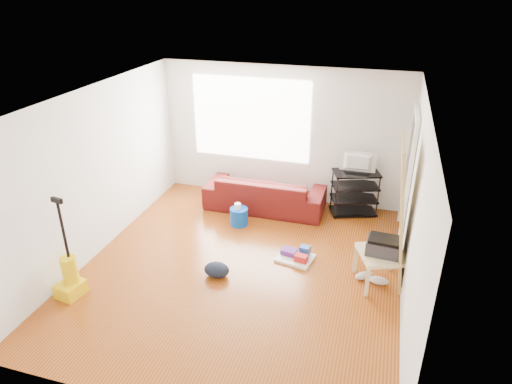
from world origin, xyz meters
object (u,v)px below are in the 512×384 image
(cleaning_tray, at_px, (296,256))
(vacuum, at_px, (70,277))
(sofa, at_px, (265,208))
(side_table, at_px, (382,257))
(backpack, at_px, (217,276))
(bucket, at_px, (239,224))
(tv_stand, at_px, (354,192))

(cleaning_tray, xyz_separation_m, vacuum, (-2.73, -1.66, 0.20))
(sofa, height_order, vacuum, vacuum)
(side_table, xyz_separation_m, backpack, (-2.23, -0.50, -0.41))
(sofa, bearing_deg, bucket, 69.61)
(side_table, distance_m, cleaning_tray, 1.29)
(sofa, relative_size, backpack, 5.87)
(side_table, bearing_deg, sofa, 141.08)
(tv_stand, xyz_separation_m, vacuum, (-3.40, -3.41, -0.14))
(tv_stand, bearing_deg, bucket, -171.09)
(bucket, relative_size, backpack, 0.84)
(sofa, relative_size, vacuum, 1.52)
(backpack, bearing_deg, cleaning_tray, 39.67)
(tv_stand, xyz_separation_m, side_table, (0.55, -1.98, 0.00))
(tv_stand, bearing_deg, side_table, -93.71)
(sofa, distance_m, tv_stand, 1.64)
(bucket, bearing_deg, cleaning_tray, -33.34)
(bucket, relative_size, vacuum, 0.22)
(bucket, xyz_separation_m, vacuum, (-1.56, -2.43, 0.26))
(sofa, height_order, backpack, sofa)
(cleaning_tray, distance_m, backpack, 1.25)
(side_table, bearing_deg, vacuum, -160.17)
(bucket, height_order, vacuum, vacuum)
(sofa, relative_size, tv_stand, 2.40)
(tv_stand, height_order, vacuum, vacuum)
(sofa, xyz_separation_m, backpack, (-0.10, -2.21, 0.00))
(sofa, distance_m, bucket, 0.76)
(tv_stand, height_order, backpack, tv_stand)
(tv_stand, relative_size, cleaning_tray, 1.52)
(side_table, height_order, backpack, side_table)
(tv_stand, distance_m, bucket, 2.12)
(tv_stand, distance_m, cleaning_tray, 1.90)
(cleaning_tray, bearing_deg, side_table, -10.89)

